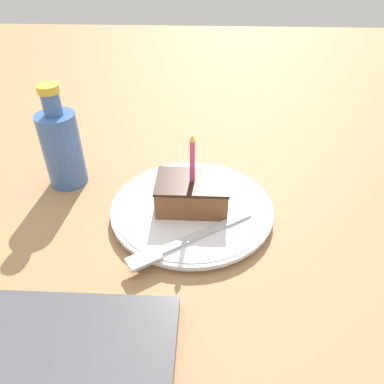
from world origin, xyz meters
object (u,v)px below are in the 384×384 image
(bottle, at_px, (62,146))
(plate, at_px, (192,208))
(cake_slice, at_px, (192,193))
(fork, at_px, (185,241))

(bottle, bearing_deg, plate, -109.00)
(plate, height_order, cake_slice, cake_slice)
(plate, relative_size, bottle, 1.43)
(cake_slice, bearing_deg, fork, 175.02)
(cake_slice, xyz_separation_m, fork, (-0.08, 0.01, -0.02))
(plate, bearing_deg, fork, 175.64)
(plate, distance_m, bottle, 0.24)
(plate, height_order, bottle, bottle)
(plate, bearing_deg, bottle, 71.00)
(plate, xyz_separation_m, cake_slice, (-0.00, -0.00, 0.03))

